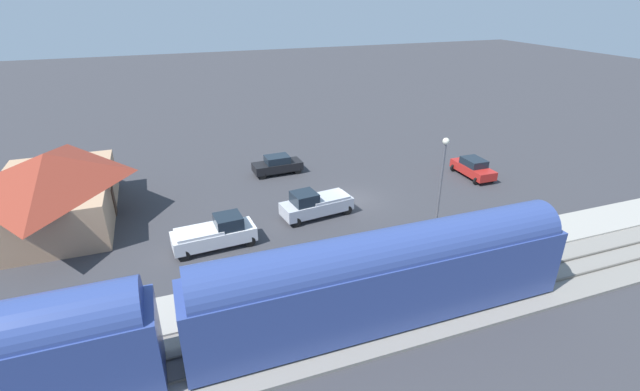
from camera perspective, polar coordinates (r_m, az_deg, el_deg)
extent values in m
plane|color=#38383D|center=(36.77, 4.32, -0.48)|extent=(200.00, 200.00, 0.00)
cube|color=gray|center=(26.47, 17.10, -12.54)|extent=(4.80, 70.00, 0.18)
cube|color=#59544C|center=(25.95, 18.08, -13.13)|extent=(0.10, 70.00, 0.12)
cube|color=#59544C|center=(26.83, 16.23, -11.46)|extent=(0.10, 70.00, 0.12)
cube|color=#A8A399|center=(29.05, 12.49, -8.14)|extent=(3.20, 46.00, 0.30)
cube|color=#33478C|center=(23.08, 8.29, -11.37)|extent=(2.90, 19.87, 3.70)
cube|color=#19389E|center=(24.29, 6.62, -10.06)|extent=(0.04, 18.28, 0.36)
cylinder|color=#33478C|center=(22.09, 8.57, -7.70)|extent=(2.75, 19.08, 2.76)
cube|color=tan|center=(37.78, -30.65, -0.64)|extent=(11.68, 7.56, 3.28)
pyramid|color=maroon|center=(36.87, -31.54, 3.09)|extent=(12.48, 8.36, 2.03)
cube|color=#4C3323|center=(37.39, -24.80, -0.63)|extent=(1.10, 0.08, 2.10)
cylinder|color=#333338|center=(25.60, -0.60, -10.92)|extent=(0.22, 0.22, 0.85)
cylinder|color=silver|center=(25.17, -0.61, -9.56)|extent=(0.36, 0.36, 0.62)
sphere|color=tan|center=(24.93, -0.61, -8.74)|extent=(0.24, 0.24, 0.24)
cylinder|color=brown|center=(33.98, 24.43, -3.69)|extent=(0.22, 0.22, 0.85)
cylinder|color=green|center=(33.66, 24.64, -2.59)|extent=(0.36, 0.36, 0.62)
sphere|color=tan|center=(33.48, 24.77, -1.93)|extent=(0.24, 0.24, 0.24)
cube|color=silver|center=(33.62, -0.42, -1.35)|extent=(2.64, 5.61, 0.92)
cube|color=#19232D|center=(32.83, -2.01, -0.33)|extent=(1.93, 1.94, 0.84)
cylinder|color=black|center=(32.32, -3.11, -3.45)|extent=(0.22, 0.76, 0.76)
cylinder|color=black|center=(33.72, -4.34, -2.22)|extent=(0.22, 0.76, 0.76)
cylinder|color=black|center=(34.10, 3.46, -1.87)|extent=(0.22, 0.76, 0.76)
cylinder|color=black|center=(35.43, 2.04, -0.76)|extent=(0.22, 0.76, 0.76)
cube|color=silver|center=(33.78, 1.01, -0.17)|extent=(2.23, 3.19, 0.20)
cube|color=white|center=(30.45, -13.37, -5.07)|extent=(2.35, 5.53, 0.92)
cube|color=#19232D|center=(30.19, -11.63, -3.26)|extent=(1.85, 1.85, 0.84)
cylinder|color=black|center=(31.77, -9.83, -4.35)|extent=(0.22, 0.76, 0.76)
cylinder|color=black|center=(30.32, -8.96, -5.80)|extent=(0.22, 0.76, 0.76)
cylinder|color=black|center=(31.20, -17.48, -5.80)|extent=(0.22, 0.76, 0.76)
cylinder|color=black|center=(29.72, -17.00, -7.37)|extent=(0.22, 0.76, 0.76)
cube|color=white|center=(30.06, -15.23, -4.48)|extent=(2.08, 3.10, 0.20)
cube|color=black|center=(41.74, -5.46, 3.73)|extent=(2.03, 4.58, 0.76)
cube|color=#19232D|center=(41.50, -5.50, 4.63)|extent=(1.71, 2.23, 0.64)
cylinder|color=black|center=(43.08, -3.60, 3.93)|extent=(0.22, 0.68, 0.68)
cylinder|color=black|center=(41.67, -2.87, 3.21)|extent=(0.22, 0.68, 0.68)
cylinder|color=black|center=(42.18, -7.97, 3.27)|extent=(0.22, 0.68, 0.68)
cylinder|color=black|center=(40.74, -7.37, 2.51)|extent=(0.22, 0.68, 0.68)
cube|color=red|center=(43.19, 18.93, 3.19)|extent=(4.52, 1.90, 0.76)
cube|color=#19232D|center=(42.95, 19.05, 4.06)|extent=(2.18, 1.65, 0.64)
cylinder|color=black|center=(42.61, 21.07, 2.01)|extent=(0.22, 0.68, 0.68)
cylinder|color=black|center=(41.63, 19.37, 1.75)|extent=(0.22, 0.68, 0.68)
cylinder|color=black|center=(45.03, 18.39, 3.62)|extent=(0.22, 0.68, 0.68)
cylinder|color=black|center=(44.11, 16.72, 3.41)|extent=(0.22, 0.68, 0.68)
cylinder|color=#515156|center=(31.14, 15.05, 0.57)|extent=(0.16, 0.16, 6.65)
sphere|color=#EAE5C6|center=(29.93, 15.79, 6.69)|extent=(0.44, 0.44, 0.44)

